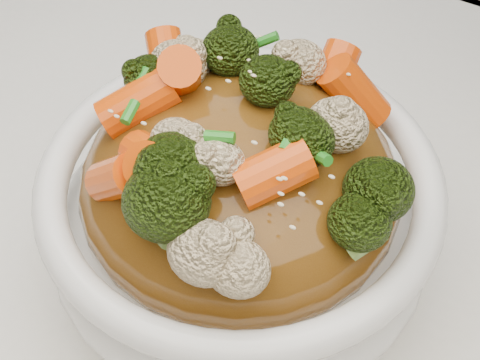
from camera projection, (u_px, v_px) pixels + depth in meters
The scene contains 8 objects.
tablecloth at pixel (204, 302), 0.44m from camera, with size 1.20×0.80×0.04m, color white.
bowl at pixel (240, 218), 0.40m from camera, with size 0.23×0.23×0.09m, color white, non-canonical shape.
sauce_base at pixel (240, 184), 0.38m from camera, with size 0.18×0.18×0.10m, color #5C370F.
carrots at pixel (240, 96), 0.33m from camera, with size 0.18×0.18×0.05m, color #EB4E07, non-canonical shape.
broccoli at pixel (240, 98), 0.33m from camera, with size 0.18×0.18×0.05m, color black, non-canonical shape.
cauliflower at pixel (240, 101), 0.33m from camera, with size 0.18×0.18×0.04m, color beige, non-canonical shape.
scallions at pixel (240, 95), 0.33m from camera, with size 0.14×0.14×0.02m, color #227C1C, non-canonical shape.
sesame_seeds at pixel (240, 95), 0.33m from camera, with size 0.16×0.16×0.01m, color beige, non-canonical shape.
Camera 1 is at (0.14, -0.18, 1.11)m, focal length 50.00 mm.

